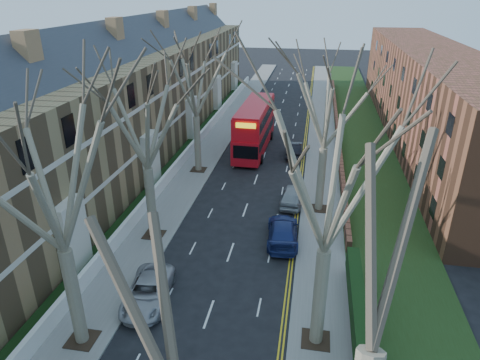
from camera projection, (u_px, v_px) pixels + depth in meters
The scene contains 16 objects.
pavement_left at pixel (220, 135), 50.89m from camera, with size 3.00×102.00×0.12m, color slate.
pavement_right at pixel (323, 140), 48.97m from camera, with size 3.00×102.00×0.12m, color slate.
terrace_left at pixel (127, 103), 42.67m from camera, with size 9.70×78.00×13.60m.
flats_right at pixel (428, 94), 48.71m from camera, with size 13.97×54.00×10.00m.
front_wall_left at pixel (188, 153), 43.74m from camera, with size 0.30×78.00×1.00m.
grass_verge_right at pixel (363, 142), 48.22m from camera, with size 6.00×102.00×0.06m.
tree_left_mid at pixel (47, 163), 17.32m from camera, with size 10.50×10.50×14.71m.
tree_left_far at pixel (142, 108), 26.42m from camera, with size 10.15×10.15×14.22m.
tree_left_dist at pixel (194, 70), 37.06m from camera, with size 10.50×10.50×14.71m.
tree_right_mid at pixel (333, 164), 17.29m from camera, with size 10.50×10.50×14.71m.
tree_right_far at pixel (328, 94), 29.99m from camera, with size 10.15×10.15×14.22m.
double_decker_bus at pixel (255, 128), 45.35m from camera, with size 3.16×11.85×4.90m.
car_left_far at pixel (148, 292), 23.70m from camera, with size 2.22×4.81×1.34m, color #A09FA5.
car_right_near at pixel (283, 231), 29.41m from camera, with size 2.08×5.13×1.49m, color navy.
car_right_mid at pixel (293, 195), 34.49m from camera, with size 1.75×4.34×1.48m, color gray.
car_right_far at pixel (294, 149), 44.44m from camera, with size 1.52×4.35×1.43m, color black.
Camera 1 is at (4.81, -8.44, 16.07)m, focal length 32.00 mm.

